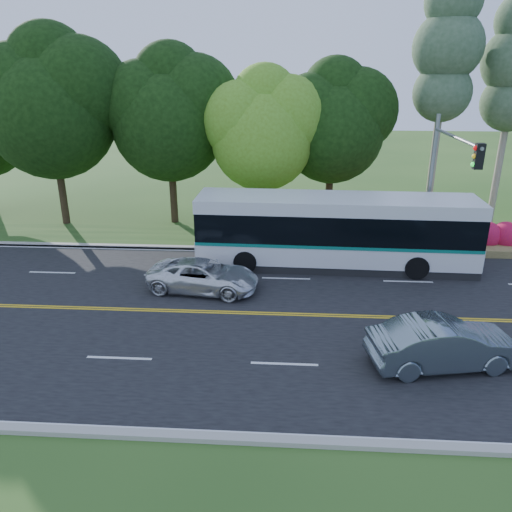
# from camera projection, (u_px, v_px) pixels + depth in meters

# --- Properties ---
(ground) EXTENTS (120.00, 120.00, 0.00)m
(ground) POSITION_uv_depth(u_px,v_px,m) (298.00, 315.00, 19.52)
(ground) COLOR #294D19
(ground) RESTS_ON ground
(road) EXTENTS (60.00, 14.00, 0.02)m
(road) POSITION_uv_depth(u_px,v_px,m) (298.00, 315.00, 19.51)
(road) COLOR black
(road) RESTS_ON ground
(curb_north) EXTENTS (60.00, 0.30, 0.15)m
(curb_north) POSITION_uv_depth(u_px,v_px,m) (296.00, 250.00, 26.15)
(curb_north) COLOR #ABA79A
(curb_north) RESTS_ON ground
(curb_south) EXTENTS (60.00, 0.30, 0.15)m
(curb_south) POSITION_uv_depth(u_px,v_px,m) (302.00, 442.00, 12.83)
(curb_south) COLOR #ABA79A
(curb_south) RESTS_ON ground
(grass_verge) EXTENTS (60.00, 4.00, 0.10)m
(grass_verge) POSITION_uv_depth(u_px,v_px,m) (296.00, 239.00, 27.89)
(grass_verge) COLOR #294D19
(grass_verge) RESTS_ON ground
(lane_markings) EXTENTS (57.60, 13.82, 0.00)m
(lane_markings) POSITION_uv_depth(u_px,v_px,m) (296.00, 314.00, 19.52)
(lane_markings) COLOR gold
(lane_markings) RESTS_ON road
(tree_row) EXTENTS (44.70, 9.10, 13.84)m
(tree_row) POSITION_uv_depth(u_px,v_px,m) (209.00, 110.00, 28.72)
(tree_row) COLOR black
(tree_row) RESTS_ON ground
(bougainvillea_hedge) EXTENTS (9.50, 2.25, 1.50)m
(bougainvillea_hedge) POSITION_uv_depth(u_px,v_px,m) (432.00, 235.00, 26.43)
(bougainvillea_hedge) COLOR #A80E48
(bougainvillea_hedge) RESTS_ON ground
(traffic_signal) EXTENTS (0.42, 6.10, 7.00)m
(traffic_signal) POSITION_uv_depth(u_px,v_px,m) (444.00, 171.00, 22.49)
(traffic_signal) COLOR gray
(traffic_signal) RESTS_ON ground
(transit_bus) EXTENTS (13.12, 3.17, 3.41)m
(transit_bus) POSITION_uv_depth(u_px,v_px,m) (335.00, 232.00, 23.69)
(transit_bus) COLOR silver
(transit_bus) RESTS_ON road
(sedan) EXTENTS (5.04, 2.54, 1.58)m
(sedan) POSITION_uv_depth(u_px,v_px,m) (444.00, 344.00, 15.93)
(sedan) COLOR slate
(sedan) RESTS_ON road
(suv) EXTENTS (4.99, 2.82, 1.32)m
(suv) POSITION_uv_depth(u_px,v_px,m) (204.00, 276.00, 21.42)
(suv) COLOR white
(suv) RESTS_ON road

